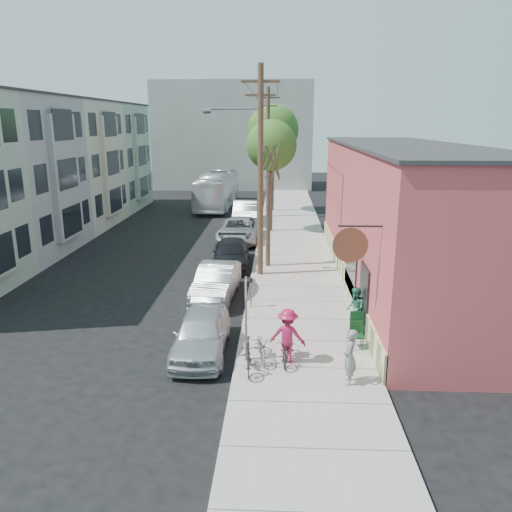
{
  "coord_description": "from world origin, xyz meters",
  "views": [
    {
      "loc": [
        3.34,
        -18.17,
        7.56
      ],
      "look_at": [
        2.31,
        4.3,
        1.5
      ],
      "focal_mm": 35.0,
      "sensor_mm": 36.0,
      "label": 1
    }
  ],
  "objects_px": {
    "car_1": "(216,282)",
    "bus": "(217,190)",
    "tree_leafy_mid": "(271,146)",
    "car_0": "(201,333)",
    "tree_bare": "(268,220)",
    "patio_chair_a": "(357,325)",
    "sign_post": "(246,310)",
    "car_3": "(239,230)",
    "patron_grey": "(350,357)",
    "parked_bike_a": "(248,356)",
    "car_2": "(231,254)",
    "patron_green": "(355,308)",
    "car_4": "(245,213)",
    "tree_leafy_far": "(273,130)",
    "parking_meter_near": "(251,288)",
    "parking_meter_far": "(259,241)",
    "cyclist": "(288,336)",
    "parked_bike_b": "(261,346)",
    "patio_chair_b": "(357,336)"
  },
  "relations": [
    {
      "from": "tree_bare",
      "to": "parking_meter_near",
      "type": "bearing_deg",
      "value": -95.05
    },
    {
      "from": "tree_bare",
      "to": "car_4",
      "type": "xyz_separation_m",
      "value": [
        -2.0,
        11.93,
        -1.73
      ]
    },
    {
      "from": "tree_bare",
      "to": "parked_bike_a",
      "type": "distance_m",
      "value": 11.85
    },
    {
      "from": "tree_leafy_mid",
      "to": "parked_bike_a",
      "type": "relative_size",
      "value": 4.6
    },
    {
      "from": "parking_meter_near",
      "to": "tree_leafy_far",
      "type": "distance_m",
      "value": 24.24
    },
    {
      "from": "tree_bare",
      "to": "car_1",
      "type": "distance_m",
      "value": 5.55
    },
    {
      "from": "parking_meter_far",
      "to": "car_0",
      "type": "xyz_separation_m",
      "value": [
        -1.45,
        -12.32,
        -0.25
      ]
    },
    {
      "from": "parking_meter_far",
      "to": "patron_green",
      "type": "bearing_deg",
      "value": -69.06
    },
    {
      "from": "parking_meter_far",
      "to": "car_2",
      "type": "xyz_separation_m",
      "value": [
        -1.45,
        -1.7,
        -0.3
      ]
    },
    {
      "from": "car_0",
      "to": "tree_leafy_far",
      "type": "bearing_deg",
      "value": 84.95
    },
    {
      "from": "tree_leafy_mid",
      "to": "car_2",
      "type": "bearing_deg",
      "value": -103.2
    },
    {
      "from": "patio_chair_a",
      "to": "patron_green",
      "type": "xyz_separation_m",
      "value": [
        0.03,
        0.76,
        0.35
      ]
    },
    {
      "from": "tree_leafy_far",
      "to": "patio_chair_b",
      "type": "distance_m",
      "value": 28.1
    },
    {
      "from": "patio_chair_a",
      "to": "patron_grey",
      "type": "xyz_separation_m",
      "value": [
        -0.72,
        -3.27,
        0.4
      ]
    },
    {
      "from": "car_0",
      "to": "car_2",
      "type": "height_order",
      "value": "car_0"
    },
    {
      "from": "parking_meter_near",
      "to": "cyclist",
      "type": "bearing_deg",
      "value": -73.56
    },
    {
      "from": "parking_meter_far",
      "to": "tree_leafy_mid",
      "type": "height_order",
      "value": "tree_leafy_mid"
    },
    {
      "from": "car_2",
      "to": "parking_meter_near",
      "type": "bearing_deg",
      "value": -80.62
    },
    {
      "from": "car_1",
      "to": "bus",
      "type": "height_order",
      "value": "bus"
    },
    {
      "from": "sign_post",
      "to": "car_0",
      "type": "distance_m",
      "value": 2.02
    },
    {
      "from": "car_2",
      "to": "bus",
      "type": "distance_m",
      "value": 19.5
    },
    {
      "from": "tree_leafy_mid",
      "to": "tree_leafy_far",
      "type": "relative_size",
      "value": 0.86
    },
    {
      "from": "cyclist",
      "to": "sign_post",
      "type": "bearing_deg",
      "value": 8.4
    },
    {
      "from": "tree_bare",
      "to": "car_0",
      "type": "relative_size",
      "value": 1.13
    },
    {
      "from": "sign_post",
      "to": "car_1",
      "type": "relative_size",
      "value": 0.62
    },
    {
      "from": "car_0",
      "to": "car_1",
      "type": "distance_m",
      "value": 5.49
    },
    {
      "from": "car_0",
      "to": "parking_meter_far",
      "type": "bearing_deg",
      "value": 82.38
    },
    {
      "from": "parked_bike_a",
      "to": "car_4",
      "type": "bearing_deg",
      "value": 90.22
    },
    {
      "from": "parking_meter_far",
      "to": "tree_leafy_far",
      "type": "height_order",
      "value": "tree_leafy_far"
    },
    {
      "from": "tree_leafy_mid",
      "to": "car_0",
      "type": "distance_m",
      "value": 19.96
    },
    {
      "from": "parked_bike_a",
      "to": "tree_leafy_mid",
      "type": "bearing_deg",
      "value": 85.25
    },
    {
      "from": "parking_meter_near",
      "to": "tree_bare",
      "type": "xyz_separation_m",
      "value": [
        0.55,
        6.22,
        1.6
      ]
    },
    {
      "from": "cyclist",
      "to": "parking_meter_far",
      "type": "bearing_deg",
      "value": -70.92
    },
    {
      "from": "parking_meter_near",
      "to": "parking_meter_far",
      "type": "bearing_deg",
      "value": 90.0
    },
    {
      "from": "patron_green",
      "to": "bus",
      "type": "distance_m",
      "value": 29.12
    },
    {
      "from": "patron_grey",
      "to": "car_0",
      "type": "xyz_separation_m",
      "value": [
        -4.65,
        2.04,
        -0.25
      ]
    },
    {
      "from": "sign_post",
      "to": "car_3",
      "type": "relative_size",
      "value": 0.51
    },
    {
      "from": "tree_bare",
      "to": "patio_chair_a",
      "type": "xyz_separation_m",
      "value": [
        3.37,
        -9.03,
        -2.0
      ]
    },
    {
      "from": "parking_meter_near",
      "to": "patio_chair_a",
      "type": "xyz_separation_m",
      "value": [
        3.92,
        -2.81,
        -0.39
      ]
    },
    {
      "from": "parked_bike_b",
      "to": "bus",
      "type": "xyz_separation_m",
      "value": [
        -5.1,
        30.47,
        0.98
      ]
    },
    {
      "from": "tree_bare",
      "to": "patron_grey",
      "type": "xyz_separation_m",
      "value": [
        2.65,
        -12.3,
        -1.6
      ]
    },
    {
      "from": "patio_chair_a",
      "to": "car_2",
      "type": "distance_m",
      "value": 10.81
    },
    {
      "from": "patio_chair_a",
      "to": "car_2",
      "type": "height_order",
      "value": "car_2"
    },
    {
      "from": "parked_bike_a",
      "to": "car_2",
      "type": "bearing_deg",
      "value": 94.06
    },
    {
      "from": "sign_post",
      "to": "tree_leafy_far",
      "type": "height_order",
      "value": "tree_leafy_far"
    },
    {
      "from": "sign_post",
      "to": "car_3",
      "type": "bearing_deg",
      "value": 95.2
    },
    {
      "from": "car_3",
      "to": "car_4",
      "type": "distance_m",
      "value": 5.83
    },
    {
      "from": "car_2",
      "to": "parked_bike_b",
      "type": "bearing_deg",
      "value": -82.77
    },
    {
      "from": "parked_bike_a",
      "to": "car_1",
      "type": "relative_size",
      "value": 0.37
    },
    {
      "from": "patron_grey",
      "to": "car_0",
      "type": "relative_size",
      "value": 0.39
    }
  ]
}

